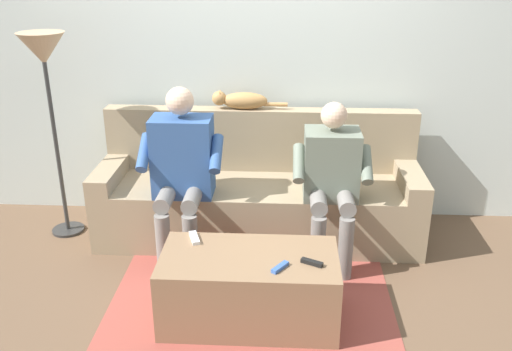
{
  "coord_description": "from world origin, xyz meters",
  "views": [
    {
      "loc": [
        -0.19,
        3.67,
        2.03
      ],
      "look_at": [
        0.0,
        0.24,
        0.62
      ],
      "focal_mm": 39.05,
      "sensor_mm": 36.0,
      "label": 1
    }
  ],
  "objects_px": {
    "couch": "(259,196)",
    "person_right_seated": "(182,165)",
    "remote_white": "(194,238)",
    "remote_black": "(312,262)",
    "floor_lamp": "(44,63)",
    "coffee_table": "(249,287)",
    "person_left_seated": "(332,174)",
    "cat_on_backrest": "(241,100)",
    "remote_blue": "(280,267)"
  },
  "relations": [
    {
      "from": "remote_black",
      "to": "person_left_seated",
      "type": "bearing_deg",
      "value": -74.14
    },
    {
      "from": "coffee_table",
      "to": "cat_on_backrest",
      "type": "distance_m",
      "value": 1.52
    },
    {
      "from": "person_right_seated",
      "to": "cat_on_backrest",
      "type": "xyz_separation_m",
      "value": [
        -0.36,
        -0.56,
        0.31
      ]
    },
    {
      "from": "remote_black",
      "to": "remote_white",
      "type": "height_order",
      "value": "remote_black"
    },
    {
      "from": "coffee_table",
      "to": "floor_lamp",
      "type": "height_order",
      "value": "floor_lamp"
    },
    {
      "from": "floor_lamp",
      "to": "person_left_seated",
      "type": "bearing_deg",
      "value": 172.53
    },
    {
      "from": "remote_black",
      "to": "floor_lamp",
      "type": "bearing_deg",
      "value": -4.12
    },
    {
      "from": "couch",
      "to": "cat_on_backrest",
      "type": "relative_size",
      "value": 4.17
    },
    {
      "from": "person_right_seated",
      "to": "cat_on_backrest",
      "type": "distance_m",
      "value": 0.73
    },
    {
      "from": "cat_on_backrest",
      "to": "floor_lamp",
      "type": "relative_size",
      "value": 0.37
    },
    {
      "from": "person_left_seated",
      "to": "couch",
      "type": "bearing_deg",
      "value": -32.32
    },
    {
      "from": "coffee_table",
      "to": "remote_black",
      "type": "relative_size",
      "value": 8.08
    },
    {
      "from": "remote_blue",
      "to": "remote_white",
      "type": "height_order",
      "value": "same"
    },
    {
      "from": "couch",
      "to": "person_left_seated",
      "type": "height_order",
      "value": "person_left_seated"
    },
    {
      "from": "couch",
      "to": "floor_lamp",
      "type": "bearing_deg",
      "value": 2.36
    },
    {
      "from": "coffee_table",
      "to": "remote_black",
      "type": "xyz_separation_m",
      "value": [
        -0.35,
        0.07,
        0.22
      ]
    },
    {
      "from": "couch",
      "to": "person_left_seated",
      "type": "relative_size",
      "value": 2.13
    },
    {
      "from": "couch",
      "to": "coffee_table",
      "type": "distance_m",
      "value": 1.08
    },
    {
      "from": "person_left_seated",
      "to": "cat_on_backrest",
      "type": "xyz_separation_m",
      "value": [
        0.65,
        -0.55,
        0.35
      ]
    },
    {
      "from": "remote_black",
      "to": "floor_lamp",
      "type": "xyz_separation_m",
      "value": [
        1.82,
        -1.08,
        0.87
      ]
    },
    {
      "from": "cat_on_backrest",
      "to": "coffee_table",
      "type": "bearing_deg",
      "value": 96.46
    },
    {
      "from": "coffee_table",
      "to": "remote_white",
      "type": "xyz_separation_m",
      "value": [
        0.34,
        -0.17,
        0.22
      ]
    },
    {
      "from": "remote_white",
      "to": "person_left_seated",
      "type": "bearing_deg",
      "value": 105.82
    },
    {
      "from": "person_right_seated",
      "to": "floor_lamp",
      "type": "distance_m",
      "value": 1.18
    },
    {
      "from": "remote_blue",
      "to": "remote_black",
      "type": "bearing_deg",
      "value": 143.02
    },
    {
      "from": "couch",
      "to": "floor_lamp",
      "type": "xyz_separation_m",
      "value": [
        1.47,
        0.06,
        0.99
      ]
    },
    {
      "from": "couch",
      "to": "person_right_seated",
      "type": "distance_m",
      "value": 0.71
    },
    {
      "from": "remote_black",
      "to": "floor_lamp",
      "type": "distance_m",
      "value": 2.29
    },
    {
      "from": "person_left_seated",
      "to": "floor_lamp",
      "type": "bearing_deg",
      "value": -7.47
    },
    {
      "from": "couch",
      "to": "remote_black",
      "type": "bearing_deg",
      "value": 107.02
    },
    {
      "from": "person_left_seated",
      "to": "floor_lamp",
      "type": "relative_size",
      "value": 0.73
    },
    {
      "from": "coffee_table",
      "to": "person_left_seated",
      "type": "xyz_separation_m",
      "value": [
        -0.51,
        -0.75,
        0.42
      ]
    },
    {
      "from": "floor_lamp",
      "to": "remote_blue",
      "type": "bearing_deg",
      "value": 145.36
    },
    {
      "from": "cat_on_backrest",
      "to": "couch",
      "type": "bearing_deg",
      "value": 122.24
    },
    {
      "from": "remote_black",
      "to": "remote_blue",
      "type": "relative_size",
      "value": 1.0
    },
    {
      "from": "person_right_seated",
      "to": "cat_on_backrest",
      "type": "bearing_deg",
      "value": -122.37
    },
    {
      "from": "person_right_seated",
      "to": "person_left_seated",
      "type": "bearing_deg",
      "value": -179.44
    },
    {
      "from": "remote_blue",
      "to": "coffee_table",
      "type": "bearing_deg",
      "value": -90.73
    },
    {
      "from": "floor_lamp",
      "to": "coffee_table",
      "type": "bearing_deg",
      "value": 145.49
    },
    {
      "from": "person_right_seated",
      "to": "remote_white",
      "type": "xyz_separation_m",
      "value": [
        -0.17,
        0.57,
        -0.24
      ]
    },
    {
      "from": "person_right_seated",
      "to": "floor_lamp",
      "type": "relative_size",
      "value": 0.79
    },
    {
      "from": "person_left_seated",
      "to": "floor_lamp",
      "type": "distance_m",
      "value": 2.1
    },
    {
      "from": "person_left_seated",
      "to": "remote_blue",
      "type": "bearing_deg",
      "value": 69.44
    },
    {
      "from": "remote_black",
      "to": "cat_on_backrest",
      "type": "bearing_deg",
      "value": -43.54
    },
    {
      "from": "couch",
      "to": "person_left_seated",
      "type": "xyz_separation_m",
      "value": [
        -0.51,
        0.32,
        0.32
      ]
    },
    {
      "from": "remote_blue",
      "to": "remote_white",
      "type": "relative_size",
      "value": 0.85
    },
    {
      "from": "couch",
      "to": "floor_lamp",
      "type": "relative_size",
      "value": 1.56
    },
    {
      "from": "floor_lamp",
      "to": "person_right_seated",
      "type": "bearing_deg",
      "value": 164.43
    },
    {
      "from": "couch",
      "to": "cat_on_backrest",
      "type": "xyz_separation_m",
      "value": [
        0.15,
        -0.23,
        0.67
      ]
    },
    {
      "from": "couch",
      "to": "remote_blue",
      "type": "bearing_deg",
      "value": 98.35
    }
  ]
}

